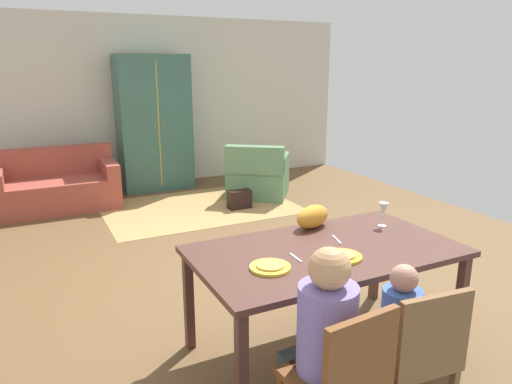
# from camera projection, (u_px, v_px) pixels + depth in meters

# --- Properties ---
(ground_plane) EXTENTS (7.13, 6.52, 0.02)m
(ground_plane) POSITION_uv_depth(u_px,v_px,m) (226.00, 249.00, 5.17)
(ground_plane) COLOR brown
(back_wall) EXTENTS (7.13, 0.10, 2.70)m
(back_wall) POSITION_uv_depth(u_px,v_px,m) (145.00, 102.00, 7.67)
(back_wall) COLOR beige
(back_wall) RESTS_ON ground_plane
(dining_table) EXTENTS (1.77, 1.00, 0.76)m
(dining_table) POSITION_uv_depth(u_px,v_px,m) (326.00, 258.00, 3.16)
(dining_table) COLOR #4E2E26
(dining_table) RESTS_ON ground_plane
(plate_near_man) EXTENTS (0.25, 0.25, 0.02)m
(plate_near_man) POSITION_uv_depth(u_px,v_px,m) (270.00, 267.00, 2.83)
(plate_near_man) COLOR yellow
(plate_near_man) RESTS_ON dining_table
(pizza_near_man) EXTENTS (0.17, 0.17, 0.01)m
(pizza_near_man) POSITION_uv_depth(u_px,v_px,m) (270.00, 265.00, 2.83)
(pizza_near_man) COLOR gold
(pizza_near_man) RESTS_ON plate_near_man
(plate_near_child) EXTENTS (0.25, 0.25, 0.02)m
(plate_near_child) POSITION_uv_depth(u_px,v_px,m) (342.00, 257.00, 2.99)
(plate_near_child) COLOR yellow
(plate_near_child) RESTS_ON dining_table
(pizza_near_child) EXTENTS (0.17, 0.17, 0.01)m
(pizza_near_child) POSITION_uv_depth(u_px,v_px,m) (342.00, 254.00, 2.98)
(pizza_near_child) COLOR #D2954B
(pizza_near_child) RESTS_ON plate_near_child
(wine_glass) EXTENTS (0.07, 0.07, 0.19)m
(wine_glass) POSITION_uv_depth(u_px,v_px,m) (383.00, 210.00, 3.54)
(wine_glass) COLOR silver
(wine_glass) RESTS_ON dining_table
(fork) EXTENTS (0.02, 0.15, 0.01)m
(fork) POSITION_uv_depth(u_px,v_px,m) (296.00, 258.00, 2.99)
(fork) COLOR silver
(fork) RESTS_ON dining_table
(knife) EXTENTS (0.06, 0.17, 0.01)m
(knife) POSITION_uv_depth(u_px,v_px,m) (337.00, 239.00, 3.30)
(knife) COLOR silver
(knife) RESTS_ON dining_table
(dining_chair_man) EXTENTS (0.45, 0.45, 0.87)m
(dining_chair_man) POSITION_uv_depth(u_px,v_px,m) (343.00, 377.00, 2.27)
(dining_chair_man) COLOR brown
(dining_chair_man) RESTS_ON ground_plane
(person_man) EXTENTS (0.30, 0.41, 1.11)m
(person_man) POSITION_uv_depth(u_px,v_px,m) (321.00, 355.00, 2.41)
(person_man) COLOR #374442
(person_man) RESTS_ON ground_plane
(dining_chair_child) EXTENTS (0.46, 0.46, 0.87)m
(dining_chair_child) POSITION_uv_depth(u_px,v_px,m) (416.00, 351.00, 2.47)
(dining_chair_child) COLOR brown
(dining_chair_child) RESTS_ON ground_plane
(person_child) EXTENTS (0.22, 0.30, 0.92)m
(person_child) POSITION_uv_depth(u_px,v_px,m) (395.00, 344.00, 2.64)
(person_child) COLOR #364245
(person_child) RESTS_ON ground_plane
(cat) EXTENTS (0.36, 0.26, 0.17)m
(cat) POSITION_uv_depth(u_px,v_px,m) (313.00, 217.00, 3.53)
(cat) COLOR orange
(cat) RESTS_ON dining_table
(area_rug) EXTENTS (2.60, 1.80, 0.01)m
(area_rug) POSITION_uv_depth(u_px,v_px,m) (199.00, 207.00, 6.64)
(area_rug) COLOR tan
(area_rug) RESTS_ON ground_plane
(couch) EXTENTS (1.61, 0.86, 0.82)m
(couch) POSITION_uv_depth(u_px,v_px,m) (56.00, 187.00, 6.54)
(couch) COLOR #9D4437
(couch) RESTS_ON ground_plane
(armchair) EXTENTS (1.19, 1.20, 0.82)m
(armchair) POSITION_uv_depth(u_px,v_px,m) (258.00, 176.00, 7.13)
(armchair) COLOR #59845C
(armchair) RESTS_ON ground_plane
(armoire) EXTENTS (1.10, 0.59, 2.10)m
(armoire) POSITION_uv_depth(u_px,v_px,m) (154.00, 123.00, 7.43)
(armoire) COLOR #396356
(armoire) RESTS_ON ground_plane
(handbag) EXTENTS (0.32, 0.16, 0.26)m
(handbag) POSITION_uv_depth(u_px,v_px,m) (239.00, 199.00, 6.56)
(handbag) COLOR black
(handbag) RESTS_ON ground_plane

